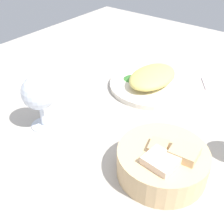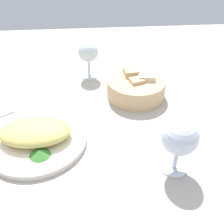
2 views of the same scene
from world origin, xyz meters
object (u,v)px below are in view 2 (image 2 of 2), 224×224
wine_glass_near (180,139)px  wine_glass_far (87,54)px  plate (37,140)px  bread_basket (137,87)px

wine_glass_near → wine_glass_far: size_ratio=1.08×
plate → wine_glass_near: size_ratio=1.86×
bread_basket → wine_glass_near: 30.30cm
bread_basket → wine_glass_near: size_ratio=1.34×
plate → bread_basket: 32.95cm
wine_glass_near → wine_glass_far: 46.49cm
plate → wine_glass_far: size_ratio=2.01×
wine_glass_far → plate: bearing=-111.8°
plate → bread_basket: bread_basket is taller
plate → wine_glass_far: (12.78, 31.96, 7.15)cm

